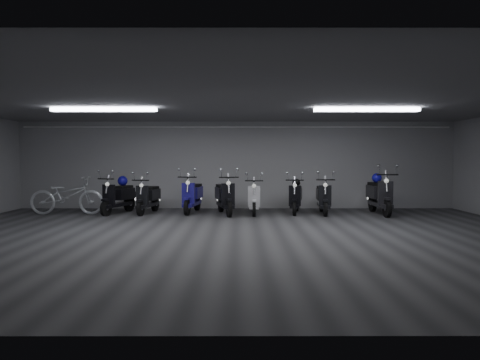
{
  "coord_description": "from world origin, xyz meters",
  "views": [
    {
      "loc": [
        0.09,
        -8.89,
        1.65
      ],
      "look_at": [
        0.11,
        2.5,
        1.05
      ],
      "focal_mm": 32.22,
      "sensor_mm": 36.0,
      "label": 1
    }
  ],
  "objects_px": {
    "helmet_0": "(123,181)",
    "scooter_3": "(148,192)",
    "scooter_8": "(323,192)",
    "bicycle": "(67,191)",
    "scooter_9": "(380,189)",
    "helmet_1": "(296,183)",
    "scooter_5": "(225,191)",
    "scooter_4": "(192,190)",
    "scooter_7": "(296,192)",
    "helmet_2": "(377,178)",
    "scooter_1": "(118,192)",
    "scooter_6": "(254,193)"
  },
  "relations": [
    {
      "from": "helmet_1",
      "to": "scooter_5",
      "type": "bearing_deg",
      "value": -167.18
    },
    {
      "from": "scooter_4",
      "to": "scooter_8",
      "type": "xyz_separation_m",
      "value": [
        3.84,
        -0.27,
        -0.04
      ]
    },
    {
      "from": "scooter_1",
      "to": "scooter_7",
      "type": "distance_m",
      "value": 5.21
    },
    {
      "from": "scooter_5",
      "to": "bicycle",
      "type": "bearing_deg",
      "value": 166.77
    },
    {
      "from": "scooter_5",
      "to": "helmet_2",
      "type": "xyz_separation_m",
      "value": [
        4.47,
        0.26,
        0.36
      ]
    },
    {
      "from": "helmet_1",
      "to": "helmet_2",
      "type": "height_order",
      "value": "helmet_2"
    },
    {
      "from": "scooter_9",
      "to": "helmet_1",
      "type": "distance_m",
      "value": 2.4
    },
    {
      "from": "scooter_1",
      "to": "scooter_4",
      "type": "distance_m",
      "value": 2.16
    },
    {
      "from": "scooter_3",
      "to": "helmet_0",
      "type": "bearing_deg",
      "value": 175.85
    },
    {
      "from": "scooter_5",
      "to": "scooter_8",
      "type": "distance_m",
      "value": 2.87
    },
    {
      "from": "scooter_9",
      "to": "bicycle",
      "type": "distance_m",
      "value": 9.02
    },
    {
      "from": "scooter_5",
      "to": "scooter_9",
      "type": "xyz_separation_m",
      "value": [
        4.46,
        -0.01,
        0.05
      ]
    },
    {
      "from": "scooter_8",
      "to": "helmet_1",
      "type": "height_order",
      "value": "scooter_8"
    },
    {
      "from": "scooter_5",
      "to": "helmet_2",
      "type": "distance_m",
      "value": 4.49
    },
    {
      "from": "scooter_3",
      "to": "scooter_4",
      "type": "height_order",
      "value": "scooter_4"
    },
    {
      "from": "helmet_1",
      "to": "scooter_9",
      "type": "bearing_deg",
      "value": -11.94
    },
    {
      "from": "scooter_9",
      "to": "helmet_1",
      "type": "height_order",
      "value": "scooter_9"
    },
    {
      "from": "helmet_0",
      "to": "scooter_1",
      "type": "bearing_deg",
      "value": -108.62
    },
    {
      "from": "scooter_1",
      "to": "scooter_8",
      "type": "distance_m",
      "value": 6.0
    },
    {
      "from": "scooter_6",
      "to": "scooter_9",
      "type": "height_order",
      "value": "scooter_9"
    },
    {
      "from": "helmet_0",
      "to": "scooter_3",
      "type": "bearing_deg",
      "value": -14.05
    },
    {
      "from": "scooter_7",
      "to": "scooter_8",
      "type": "distance_m",
      "value": 0.8
    },
    {
      "from": "scooter_1",
      "to": "scooter_6",
      "type": "bearing_deg",
      "value": 17.24
    },
    {
      "from": "scooter_9",
      "to": "helmet_2",
      "type": "height_order",
      "value": "scooter_9"
    },
    {
      "from": "scooter_4",
      "to": "scooter_8",
      "type": "height_order",
      "value": "scooter_4"
    },
    {
      "from": "scooter_8",
      "to": "bicycle",
      "type": "distance_m",
      "value": 7.42
    },
    {
      "from": "scooter_6",
      "to": "helmet_0",
      "type": "bearing_deg",
      "value": 175.91
    },
    {
      "from": "scooter_3",
      "to": "scooter_5",
      "type": "distance_m",
      "value": 2.27
    },
    {
      "from": "scooter_4",
      "to": "scooter_9",
      "type": "height_order",
      "value": "scooter_9"
    },
    {
      "from": "scooter_8",
      "to": "scooter_6",
      "type": "bearing_deg",
      "value": -173.9
    },
    {
      "from": "scooter_9",
      "to": "helmet_0",
      "type": "bearing_deg",
      "value": 177.11
    },
    {
      "from": "scooter_6",
      "to": "scooter_7",
      "type": "height_order",
      "value": "scooter_7"
    },
    {
      "from": "scooter_5",
      "to": "scooter_8",
      "type": "bearing_deg",
      "value": -11.04
    },
    {
      "from": "scooter_1",
      "to": "scooter_9",
      "type": "relative_size",
      "value": 0.89
    },
    {
      "from": "bicycle",
      "to": "scooter_7",
      "type": "bearing_deg",
      "value": -89.51
    },
    {
      "from": "scooter_1",
      "to": "helmet_2",
      "type": "distance_m",
      "value": 7.61
    },
    {
      "from": "scooter_8",
      "to": "bicycle",
      "type": "height_order",
      "value": "bicycle"
    },
    {
      "from": "scooter_7",
      "to": "bicycle",
      "type": "height_order",
      "value": "bicycle"
    },
    {
      "from": "scooter_4",
      "to": "scooter_7",
      "type": "bearing_deg",
      "value": 5.64
    },
    {
      "from": "helmet_0",
      "to": "helmet_2",
      "type": "xyz_separation_m",
      "value": [
        7.52,
        -0.14,
        0.09
      ]
    },
    {
      "from": "scooter_3",
      "to": "scooter_6",
      "type": "xyz_separation_m",
      "value": [
        3.09,
        -0.13,
        -0.0
      ]
    },
    {
      "from": "scooter_4",
      "to": "bicycle",
      "type": "xyz_separation_m",
      "value": [
        -3.58,
        -0.37,
        -0.0
      ]
    },
    {
      "from": "helmet_2",
      "to": "scooter_4",
      "type": "bearing_deg",
      "value": 178.8
    },
    {
      "from": "scooter_4",
      "to": "scooter_7",
      "type": "xyz_separation_m",
      "value": [
        3.06,
        -0.12,
        -0.05
      ]
    },
    {
      "from": "scooter_3",
      "to": "helmet_0",
      "type": "relative_size",
      "value": 5.8
    },
    {
      "from": "scooter_8",
      "to": "bicycle",
      "type": "xyz_separation_m",
      "value": [
        -7.42,
        -0.1,
        0.03
      ]
    },
    {
      "from": "helmet_0",
      "to": "scooter_5",
      "type": "bearing_deg",
      "value": -7.48
    },
    {
      "from": "scooter_3",
      "to": "helmet_2",
      "type": "distance_m",
      "value": 6.74
    },
    {
      "from": "scooter_5",
      "to": "scooter_8",
      "type": "height_order",
      "value": "scooter_5"
    },
    {
      "from": "helmet_0",
      "to": "helmet_1",
      "type": "distance_m",
      "value": 5.18
    }
  ]
}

